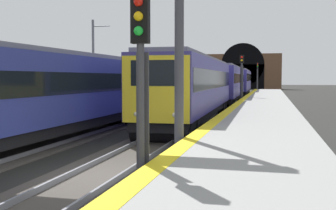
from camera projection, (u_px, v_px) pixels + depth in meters
name	position (u px, v px, depth m)	size (l,w,h in m)	color
ground_plane	(99.00, 178.00, 11.54)	(320.00, 320.00, 0.00)	black
platform_right	(249.00, 168.00, 10.50)	(112.00, 3.96, 1.01)	gray
platform_right_edge_strip	(183.00, 145.00, 10.89)	(112.00, 0.50, 0.01)	yellow
track_main_line	(99.00, 176.00, 11.53)	(160.00, 3.11, 0.21)	#423D38
train_main_approaching	(226.00, 82.00, 43.61)	(56.23, 3.24, 4.04)	navy
train_adjacent_platform	(132.00, 86.00, 27.72)	(41.51, 3.16, 4.83)	navy
railway_signal_near	(141.00, 78.00, 8.73)	(0.39, 0.38, 4.57)	#38383D
railway_signal_mid	(242.00, 77.00, 38.61)	(0.39, 0.38, 4.92)	#38383D
railway_signal_far	(257.00, 74.00, 83.41)	(0.39, 0.38, 5.84)	#38383D
overhead_signal_gantry	(53.00, 8.00, 13.23)	(0.70, 8.60, 6.61)	#3F3F47
tunnel_portal	(243.00, 71.00, 102.73)	(3.10, 18.64, 11.32)	brown
catenary_mast_near	(94.00, 64.00, 37.09)	(0.22, 1.73, 7.98)	#595B60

